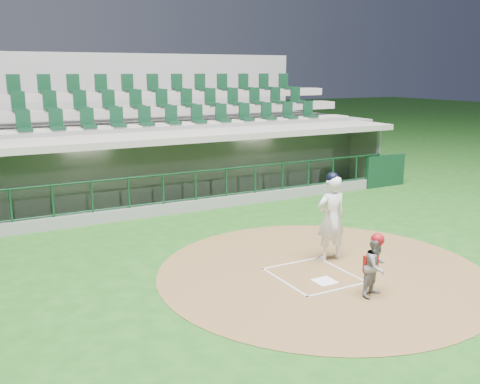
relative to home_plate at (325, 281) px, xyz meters
name	(u,v)px	position (x,y,z in m)	size (l,w,h in m)	color
ground	(305,272)	(0.00, 0.70, -0.02)	(120.00, 120.00, 0.00)	#1A4B15
dirt_circle	(322,272)	(0.30, 0.50, -0.02)	(7.20, 7.20, 0.01)	brown
home_plate	(325,281)	(0.00, 0.00, 0.00)	(0.43, 0.43, 0.02)	white
batter_box_chalk	(313,275)	(0.00, 0.40, 0.00)	(1.55, 1.80, 0.01)	silver
dugout_structure	(179,171)	(0.20, 8.52, 0.94)	(16.40, 3.70, 3.00)	slate
seating_deck	(144,147)	(0.00, 11.61, 1.40)	(17.00, 6.72, 5.15)	slate
batter	(331,217)	(0.94, 1.07, 1.01)	(0.92, 0.91, 2.07)	white
catcher	(376,265)	(0.45, -1.00, 0.61)	(0.69, 0.61, 1.27)	gray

